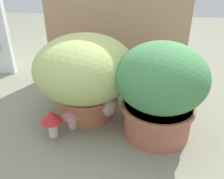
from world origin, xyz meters
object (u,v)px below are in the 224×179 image
(grass_planter, at_px, (85,72))
(leafy_planter, at_px, (160,88))
(mushroom_ornament_red, at_px, (52,119))
(mushroom_ornament_pink, at_px, (72,115))
(cat, at_px, (99,96))

(grass_planter, bearing_deg, leafy_planter, -17.83)
(leafy_planter, height_order, mushroom_ornament_red, leafy_planter)
(leafy_planter, distance_m, mushroom_ornament_pink, 0.45)
(mushroom_ornament_red, bearing_deg, leafy_planter, 10.89)
(cat, relative_size, mushroom_ornament_pink, 3.06)
(leafy_planter, bearing_deg, cat, 160.13)
(grass_planter, xyz_separation_m, mushroom_ornament_pink, (-0.05, -0.14, -0.17))
(leafy_planter, relative_size, cat, 1.39)
(mushroom_ornament_red, height_order, mushroom_ornament_pink, mushroom_ornament_red)
(leafy_planter, relative_size, mushroom_ornament_red, 3.20)
(mushroom_ornament_red, distance_m, mushroom_ornament_pink, 0.11)
(leafy_planter, xyz_separation_m, cat, (-0.30, 0.11, -0.12))
(grass_planter, xyz_separation_m, mushroom_ornament_red, (-0.12, -0.21, -0.15))
(grass_planter, distance_m, mushroom_ornament_pink, 0.22)
(leafy_planter, xyz_separation_m, mushroom_ornament_red, (-0.49, -0.09, -0.14))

